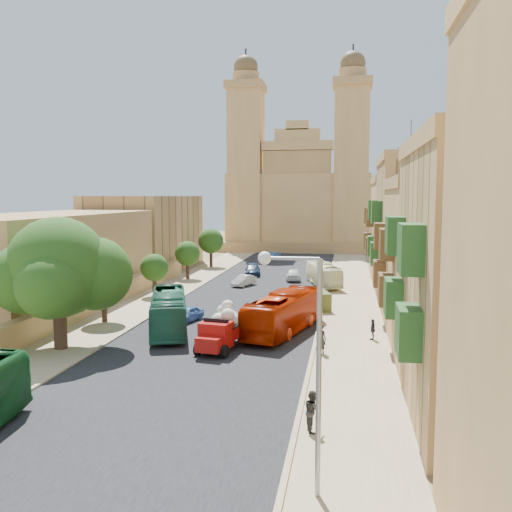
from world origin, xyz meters
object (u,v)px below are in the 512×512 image
(street_tree_a, at_px, (104,279))
(street_tree_d, at_px, (211,241))
(red_truck, at_px, (223,328))
(car_cream, at_px, (300,302))
(ficus_tree, at_px, (59,271))
(bus_red_east, at_px, (284,313))
(car_blue_b, at_px, (273,256))
(car_white_a, at_px, (244,281))
(streetlamp, at_px, (304,344))
(bus_green_north, at_px, (169,311))
(street_tree_b, at_px, (154,268))
(car_dkblue, at_px, (253,270))
(church, at_px, (300,199))
(street_tree_c, at_px, (187,254))
(pedestrian_a, at_px, (321,339))
(car_white_b, at_px, (293,274))
(pedestrian_b, at_px, (313,411))
(pedestrian_c, at_px, (373,330))
(olive_pickup, at_px, (317,300))
(bus_cream_east, at_px, (324,275))
(car_blue_a, at_px, (187,314))

(street_tree_a, relative_size, street_tree_d, 0.94)
(red_truck, xyz_separation_m, car_cream, (3.92, 13.97, -0.71))
(ficus_tree, distance_m, bus_red_east, 15.89)
(car_blue_b, bearing_deg, ficus_tree, -78.14)
(red_truck, relative_size, car_white_a, 1.51)
(ficus_tree, bearing_deg, red_truck, 8.68)
(streetlamp, xyz_separation_m, bus_green_north, (-11.72, 21.89, -3.74))
(street_tree_b, bearing_deg, car_dkblue, 65.76)
(church, xyz_separation_m, red_truck, (1.08, -73.00, -8.15))
(street_tree_c, distance_m, pedestrian_a, 35.21)
(ficus_tree, xyz_separation_m, car_white_b, (12.19, 32.67, -4.42))
(pedestrian_b, bearing_deg, car_white_a, -3.01)
(car_dkblue, bearing_deg, street_tree_c, -159.33)
(church, bearing_deg, street_tree_d, -108.09)
(car_dkblue, distance_m, car_blue_b, 18.50)
(car_white_b, bearing_deg, pedestrian_c, 100.07)
(olive_pickup, distance_m, car_white_b, 17.08)
(red_truck, bearing_deg, bus_red_east, 55.39)
(street_tree_a, relative_size, street_tree_c, 1.11)
(streetlamp, relative_size, car_white_b, 1.94)
(streetlamp, xyz_separation_m, car_blue_b, (-10.30, 70.68, -4.63))
(pedestrian_b, bearing_deg, car_white_b, -11.13)
(ficus_tree, relative_size, car_blue_b, 2.50)
(church, relative_size, olive_pickup, 8.61)
(street_tree_d, bearing_deg, church, 71.91)
(bus_cream_east, bearing_deg, ficus_tree, 45.80)
(car_cream, bearing_deg, pedestrian_b, 81.55)
(car_blue_b, height_order, pedestrian_b, pedestrian_b)
(car_cream, relative_size, pedestrian_a, 2.49)
(red_truck, height_order, car_white_b, red_truck)
(olive_pickup, distance_m, car_cream, 1.56)
(pedestrian_b, relative_size, pedestrian_c, 1.19)
(pedestrian_b, bearing_deg, church, -12.46)
(olive_pickup, height_order, car_cream, olive_pickup)
(red_truck, height_order, car_white_a, red_truck)
(car_white_b, height_order, pedestrian_a, pedestrian_a)
(car_blue_a, relative_size, car_white_b, 0.85)
(olive_pickup, bearing_deg, street_tree_c, 135.88)
(olive_pickup, distance_m, car_blue_a, 12.17)
(pedestrian_a, bearing_deg, car_blue_a, -10.69)
(street_tree_d, distance_m, pedestrian_c, 43.90)
(street_tree_b, distance_m, bus_red_east, 19.81)
(streetlamp, bearing_deg, car_white_b, 95.81)
(street_tree_d, height_order, red_truck, street_tree_d)
(church, distance_m, street_tree_c, 44.24)
(street_tree_d, distance_m, car_blue_b, 13.36)
(pedestrian_c, bearing_deg, streetlamp, -4.46)
(car_blue_a, relative_size, car_cream, 0.76)
(pedestrian_a, bearing_deg, olive_pickup, -62.15)
(pedestrian_a, height_order, pedestrian_b, pedestrian_a)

